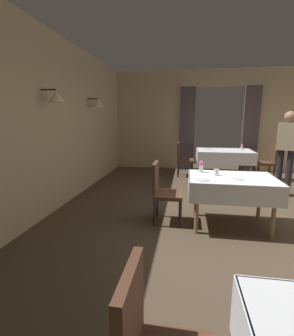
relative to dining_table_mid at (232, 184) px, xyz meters
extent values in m
plane|color=#4C3D2D|center=(0.25, 0.01, -0.65)|extent=(10.08, 10.08, 0.00)
cube|color=tan|center=(-2.95, 0.01, 0.85)|extent=(0.12, 8.40, 3.00)
cylinder|color=black|center=(-2.77, 0.01, 1.36)|extent=(0.24, 0.02, 0.02)
cone|color=beige|center=(-2.65, 0.01, 1.26)|extent=(0.26, 0.26, 0.18)
cylinder|color=black|center=(-2.77, 1.81, 1.36)|extent=(0.24, 0.02, 0.02)
cone|color=beige|center=(-2.65, 1.81, 1.26)|extent=(0.26, 0.26, 0.18)
cube|color=tan|center=(-1.70, 4.21, 0.85)|extent=(2.50, 0.12, 3.00)
cube|color=tan|center=(2.20, 4.21, 0.85)|extent=(2.50, 0.12, 3.00)
cube|color=tan|center=(0.25, 4.21, 2.10)|extent=(1.40, 0.12, 0.50)
cube|color=#4C4247|center=(-0.67, 4.07, 0.60)|extent=(0.44, 0.14, 2.50)
cube|color=#4C4247|center=(1.17, 4.07, 0.60)|extent=(0.44, 0.14, 2.50)
cylinder|color=olive|center=(-0.50, -0.33, -0.29)|extent=(0.06, 0.06, 0.71)
cylinder|color=olive|center=(0.50, -0.33, -0.29)|extent=(0.06, 0.06, 0.71)
cylinder|color=olive|center=(-0.50, 0.33, -0.29)|extent=(0.06, 0.06, 0.71)
cylinder|color=olive|center=(0.50, 0.33, -0.29)|extent=(0.06, 0.06, 0.71)
cube|color=olive|center=(0.00, 0.00, 0.08)|extent=(1.15, 0.81, 0.03)
cube|color=white|center=(0.00, 0.00, 0.10)|extent=(1.21, 0.87, 0.01)
cube|color=white|center=(0.00, -0.44, -0.04)|extent=(1.21, 0.02, 0.28)
cube|color=white|center=(0.00, 0.44, -0.04)|extent=(1.21, 0.02, 0.28)
cube|color=white|center=(-0.61, 0.00, -0.04)|extent=(0.02, 0.87, 0.28)
cube|color=white|center=(0.61, 0.00, -0.04)|extent=(0.02, 0.87, 0.28)
cylinder|color=olive|center=(-0.27, 2.74, -0.29)|extent=(0.06, 0.06, 0.71)
cylinder|color=olive|center=(0.93, 2.74, -0.29)|extent=(0.06, 0.06, 0.71)
cylinder|color=olive|center=(-0.27, 3.52, -0.29)|extent=(0.06, 0.06, 0.71)
cylinder|color=olive|center=(0.93, 3.52, -0.29)|extent=(0.06, 0.06, 0.71)
cube|color=olive|center=(0.33, 3.13, 0.08)|extent=(1.36, 0.94, 0.03)
cube|color=white|center=(0.33, 3.13, 0.10)|extent=(1.42, 1.00, 0.01)
cube|color=white|center=(0.33, 2.63, -0.05)|extent=(1.42, 0.02, 0.31)
cube|color=white|center=(0.33, 3.63, -0.05)|extent=(1.42, 0.02, 0.31)
cube|color=white|center=(-0.38, 3.13, -0.05)|extent=(0.02, 1.00, 0.31)
cube|color=white|center=(1.04, 3.13, -0.05)|extent=(0.02, 1.00, 0.31)
cube|color=#513323|center=(-0.89, -2.66, 0.04)|extent=(0.05, 0.42, 0.48)
cylinder|color=black|center=(-0.73, 0.19, -0.44)|extent=(0.04, 0.04, 0.42)
cylinder|color=black|center=(-0.73, -0.19, -0.44)|extent=(0.04, 0.04, 0.42)
cylinder|color=black|center=(-1.11, 0.19, -0.44)|extent=(0.04, 0.04, 0.42)
cylinder|color=black|center=(-1.11, -0.19, -0.44)|extent=(0.04, 0.04, 0.42)
cube|color=#513323|center=(-0.92, 0.00, -0.21)|extent=(0.44, 0.44, 0.06)
cube|color=#513323|center=(-1.12, 0.00, 0.04)|extent=(0.05, 0.42, 0.48)
cylinder|color=black|center=(-0.50, 3.37, -0.44)|extent=(0.04, 0.04, 0.42)
cylinder|color=black|center=(-0.50, 2.99, -0.44)|extent=(0.04, 0.04, 0.42)
cylinder|color=black|center=(-0.88, 3.37, -0.44)|extent=(0.04, 0.04, 0.42)
cylinder|color=black|center=(-0.88, 2.99, -0.44)|extent=(0.04, 0.04, 0.42)
cube|color=#513323|center=(-0.69, 3.18, -0.21)|extent=(0.44, 0.44, 0.06)
cube|color=#513323|center=(-0.89, 3.18, 0.04)|extent=(0.05, 0.42, 0.48)
cylinder|color=black|center=(1.16, 2.90, -0.44)|extent=(0.04, 0.04, 0.42)
cylinder|color=black|center=(1.16, 3.28, -0.44)|extent=(0.04, 0.04, 0.42)
cylinder|color=black|center=(1.54, 2.90, -0.44)|extent=(0.04, 0.04, 0.42)
cylinder|color=black|center=(1.54, 3.28, -0.44)|extent=(0.04, 0.04, 0.42)
cube|color=#513323|center=(1.35, 3.09, -0.21)|extent=(0.44, 0.44, 0.06)
cube|color=#513323|center=(1.55, 3.09, 0.04)|extent=(0.05, 0.42, 0.48)
cylinder|color=silver|center=(-0.43, 0.25, 0.16)|extent=(0.06, 0.06, 0.12)
sphere|color=#D84C8C|center=(-0.43, 0.25, 0.25)|extent=(0.07, 0.07, 0.07)
cylinder|color=white|center=(0.04, -0.12, 0.11)|extent=(0.18, 0.18, 0.01)
cylinder|color=white|center=(-0.43, -0.25, 0.11)|extent=(0.19, 0.19, 0.01)
cylinder|color=silver|center=(-0.22, 0.08, 0.15)|extent=(0.07, 0.07, 0.09)
cylinder|color=silver|center=(0.78, 3.18, 0.16)|extent=(0.06, 0.06, 0.10)
sphere|color=#D84C8C|center=(0.78, 3.18, 0.24)|extent=(0.07, 0.07, 0.07)
cylinder|color=white|center=(-0.09, 3.32, 0.11)|extent=(0.20, 0.20, 0.01)
cylinder|color=black|center=(1.25, 1.76, -0.17)|extent=(0.12, 0.12, 0.95)
cylinder|color=black|center=(1.41, 1.67, -0.17)|extent=(0.12, 0.12, 0.95)
cube|color=gray|center=(1.33, 1.72, 0.58)|extent=(0.42, 0.37, 0.55)
sphere|color=#9E755B|center=(1.33, 1.72, 0.96)|extent=(0.22, 0.22, 0.22)
camera|label=1|loc=(-0.66, -3.58, 0.94)|focal=26.13mm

